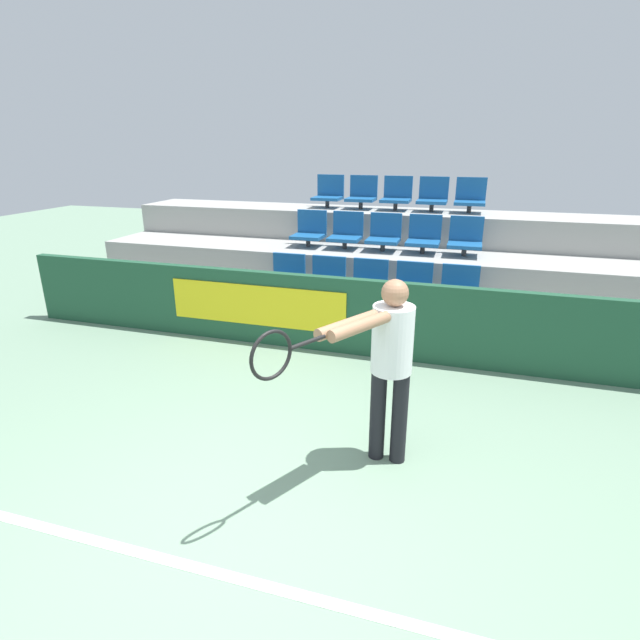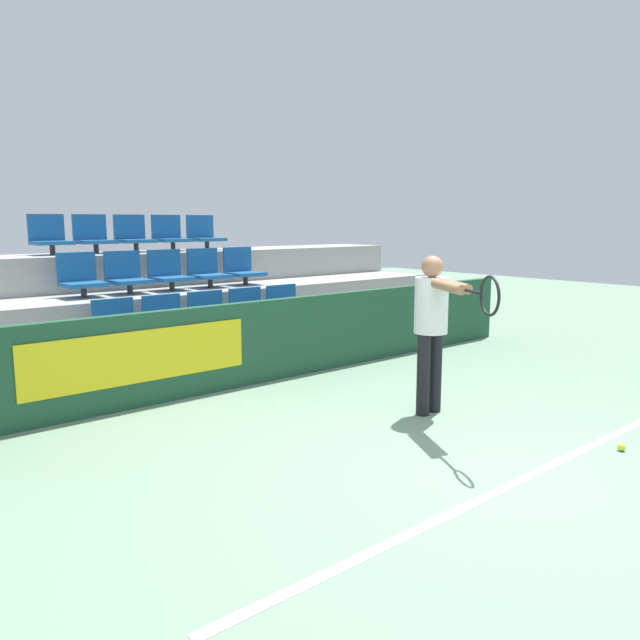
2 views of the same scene
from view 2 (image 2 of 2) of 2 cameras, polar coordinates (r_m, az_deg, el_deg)
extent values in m
plane|color=gray|center=(5.09, 15.19, -13.10)|extent=(30.00, 30.00, 0.00)
cube|color=white|center=(4.95, 17.81, -13.79)|extent=(5.42, 0.08, 0.01)
cube|color=#1E4C33|center=(7.26, -6.86, -2.18)|extent=(9.53, 0.12, 0.97)
cube|color=yellow|center=(6.57, -15.99, -3.23)|extent=(2.39, 0.02, 0.53)
cube|color=#9E9E99|center=(7.82, -9.35, -3.26)|extent=(9.13, 1.08, 0.48)
cube|color=#9E9E99|center=(8.70, -13.09, -0.53)|extent=(9.13, 1.08, 0.96)
cube|color=#9E9E99|center=(9.63, -16.11, 1.70)|extent=(9.13, 1.08, 1.44)
cylinder|color=#333333|center=(7.28, -17.67, -2.02)|extent=(0.07, 0.07, 0.14)
cube|color=#195693|center=(7.27, -17.71, -1.30)|extent=(0.48, 0.46, 0.05)
cube|color=#195693|center=(7.42, -18.41, 0.49)|extent=(0.48, 0.04, 0.36)
cylinder|color=#333333|center=(7.53, -13.50, -1.49)|extent=(0.07, 0.07, 0.14)
cube|color=#195693|center=(7.51, -13.53, -0.79)|extent=(0.48, 0.46, 0.05)
cube|color=#195693|center=(7.66, -14.30, 0.93)|extent=(0.48, 0.04, 0.36)
cylinder|color=#333333|center=(7.81, -9.61, -0.99)|extent=(0.07, 0.07, 0.14)
cube|color=#195693|center=(7.79, -9.63, -0.31)|extent=(0.48, 0.46, 0.05)
cube|color=#195693|center=(7.94, -10.45, 1.34)|extent=(0.48, 0.04, 0.36)
cylinder|color=#333333|center=(8.13, -6.02, -0.52)|extent=(0.07, 0.07, 0.14)
cube|color=#195693|center=(8.11, -6.03, 0.13)|extent=(0.48, 0.46, 0.05)
cube|color=#195693|center=(8.25, -6.87, 1.71)|extent=(0.48, 0.04, 0.36)
cylinder|color=#333333|center=(8.47, -2.70, -0.09)|extent=(0.07, 0.07, 0.14)
cube|color=#195693|center=(8.46, -2.71, 0.53)|extent=(0.48, 0.46, 0.05)
cube|color=#195693|center=(8.60, -3.57, 2.05)|extent=(0.48, 0.04, 0.36)
cylinder|color=#333333|center=(8.21, -20.79, 2.41)|extent=(0.07, 0.07, 0.14)
cube|color=#195693|center=(8.20, -20.82, 3.06)|extent=(0.48, 0.46, 0.05)
cube|color=#195693|center=(8.38, -21.39, 4.56)|extent=(0.48, 0.04, 0.36)
cylinder|color=#333333|center=(8.43, -16.98, 2.77)|extent=(0.07, 0.07, 0.14)
cube|color=#195693|center=(8.42, -17.01, 3.40)|extent=(0.48, 0.46, 0.05)
cube|color=#195693|center=(8.59, -17.63, 4.85)|extent=(0.48, 0.04, 0.36)
cylinder|color=#333333|center=(8.68, -13.38, 3.09)|extent=(0.07, 0.07, 0.14)
cube|color=#195693|center=(8.67, -13.40, 3.70)|extent=(0.48, 0.46, 0.05)
cube|color=#195693|center=(8.84, -14.07, 5.11)|extent=(0.48, 0.04, 0.36)
cylinder|color=#333333|center=(8.97, -9.99, 3.38)|extent=(0.07, 0.07, 0.14)
cube|color=#195693|center=(8.96, -10.01, 3.97)|extent=(0.48, 0.46, 0.05)
cube|color=#195693|center=(9.12, -10.72, 5.33)|extent=(0.48, 0.04, 0.36)
cylinder|color=#333333|center=(9.28, -6.83, 3.64)|extent=(0.07, 0.07, 0.14)
cube|color=#195693|center=(9.27, -6.84, 4.21)|extent=(0.48, 0.46, 0.05)
cube|color=#195693|center=(9.43, -7.57, 5.53)|extent=(0.48, 0.04, 0.36)
cylinder|color=#333333|center=(9.20, -23.26, 5.92)|extent=(0.07, 0.07, 0.14)
cube|color=#195693|center=(9.19, -23.30, 6.50)|extent=(0.48, 0.46, 0.05)
cube|color=#195693|center=(9.39, -23.77, 7.76)|extent=(0.48, 0.04, 0.36)
cylinder|color=#333333|center=(9.39, -19.78, 6.17)|extent=(0.07, 0.07, 0.14)
cube|color=#195693|center=(9.39, -19.81, 6.73)|extent=(0.48, 0.46, 0.05)
cube|color=#195693|center=(9.58, -20.33, 7.97)|extent=(0.48, 0.04, 0.36)
cylinder|color=#333333|center=(9.62, -16.45, 6.38)|extent=(0.07, 0.07, 0.14)
cube|color=#195693|center=(9.62, -16.48, 6.94)|extent=(0.48, 0.46, 0.05)
cube|color=#195693|center=(9.80, -17.04, 8.15)|extent=(0.48, 0.04, 0.36)
cylinder|color=#333333|center=(9.88, -13.29, 6.57)|extent=(0.07, 0.07, 0.14)
cube|color=#195693|center=(9.87, -13.31, 7.11)|extent=(0.48, 0.46, 0.05)
cube|color=#195693|center=(10.06, -13.90, 8.29)|extent=(0.48, 0.04, 0.36)
cylinder|color=#333333|center=(10.16, -10.29, 6.73)|extent=(0.07, 0.07, 0.14)
cube|color=#195693|center=(10.16, -10.30, 7.25)|extent=(0.48, 0.46, 0.05)
cube|color=#195693|center=(10.34, -10.93, 8.40)|extent=(0.48, 0.04, 0.36)
cylinder|color=black|center=(6.19, 9.43, -4.97)|extent=(0.13, 0.13, 0.81)
cylinder|color=black|center=(6.32, 10.48, -4.69)|extent=(0.13, 0.13, 0.81)
cylinder|color=white|center=(6.13, 10.13, 1.33)|extent=(0.33, 0.33, 0.54)
sphere|color=#9E7051|center=(6.09, 10.23, 4.83)|extent=(0.21, 0.21, 0.21)
cylinder|color=#9E7051|center=(5.65, 11.61, 3.01)|extent=(0.36, 0.55, 0.09)
cylinder|color=#9E7051|center=(5.72, 12.16, 3.06)|extent=(0.36, 0.55, 0.09)
cylinder|color=black|center=(5.29, 13.79, 2.53)|extent=(0.17, 0.28, 0.03)
torus|color=black|center=(5.02, 15.26, 2.14)|extent=(0.18, 0.30, 0.32)
sphere|color=#CCDB33|center=(5.85, 25.86, -10.41)|extent=(0.07, 0.07, 0.07)
camera|label=1|loc=(5.26, 47.87, 13.08)|focal=28.00mm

